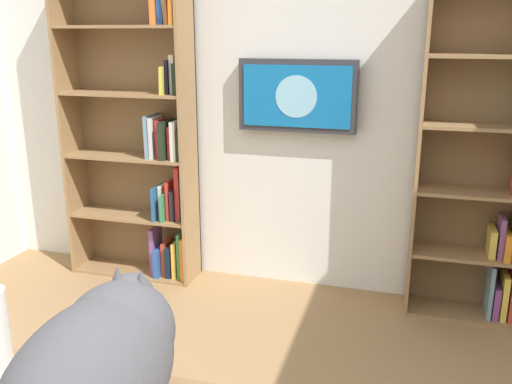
{
  "coord_description": "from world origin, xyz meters",
  "views": [
    {
      "loc": [
        -0.71,
        1.27,
        1.68
      ],
      "look_at": [
        -0.03,
        -1.09,
        0.96
      ],
      "focal_mm": 38.71,
      "sensor_mm": 36.0,
      "label": 1
    }
  ],
  "objects_px": {
    "bookshelf_right": "(143,137)",
    "bookshelf_left": "(506,165)",
    "cat": "(100,365)",
    "wall_mounted_tv": "(297,96)"
  },
  "relations": [
    {
      "from": "bookshelf_left",
      "to": "cat",
      "type": "distance_m",
      "value": 2.64
    },
    {
      "from": "bookshelf_left",
      "to": "cat",
      "type": "height_order",
      "value": "bookshelf_left"
    },
    {
      "from": "bookshelf_left",
      "to": "wall_mounted_tv",
      "type": "height_order",
      "value": "bookshelf_left"
    },
    {
      "from": "wall_mounted_tv",
      "to": "bookshelf_left",
      "type": "bearing_deg",
      "value": 176.05
    },
    {
      "from": "bookshelf_right",
      "to": "cat",
      "type": "bearing_deg",
      "value": 114.96
    },
    {
      "from": "wall_mounted_tv",
      "to": "cat",
      "type": "height_order",
      "value": "wall_mounted_tv"
    },
    {
      "from": "bookshelf_right",
      "to": "cat",
      "type": "distance_m",
      "value": 2.62
    },
    {
      "from": "bookshelf_left",
      "to": "cat",
      "type": "xyz_separation_m",
      "value": [
        1.18,
        2.37,
        -0.01
      ]
    },
    {
      "from": "bookshelf_right",
      "to": "cat",
      "type": "relative_size",
      "value": 3.07
    },
    {
      "from": "bookshelf_right",
      "to": "bookshelf_left",
      "type": "bearing_deg",
      "value": 179.85
    }
  ]
}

